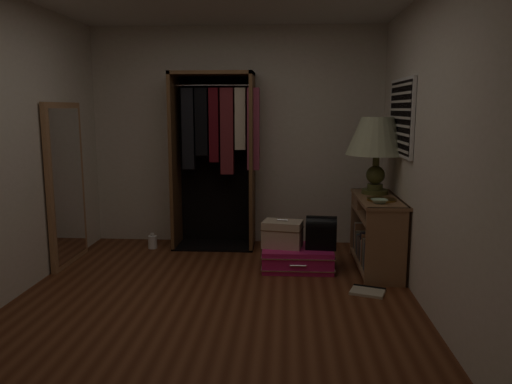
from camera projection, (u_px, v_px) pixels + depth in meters
The scene contains 13 objects.
ground at pixel (214, 302), 4.28m from camera, with size 4.00×4.00×0.00m, color #5D2E1A.
room_walls at pixel (222, 126), 4.07m from camera, with size 3.52×4.02×2.60m.
console_bookshelf at pixel (376, 231), 5.15m from camera, with size 0.42×1.12×0.75m.
open_wardrobe at pixel (217, 145), 5.84m from camera, with size 1.01×0.50×2.05m.
floor_mirror at pixel (66, 185), 5.23m from camera, with size 0.06×0.80×1.70m.
pink_suitcase at pixel (297, 258), 5.16m from camera, with size 0.74×0.55×0.23m.
train_case at pixel (283, 234), 5.14m from camera, with size 0.45×0.35×0.29m.
black_bag at pixel (321, 232), 5.08m from camera, with size 0.33×0.23×0.34m.
table_lamp at pixel (377, 138), 5.17m from camera, with size 0.84×0.84×0.80m.
brass_tray at pixel (382, 200), 4.88m from camera, with size 0.35×0.35×0.02m.
ceramic_bowl at pixel (379, 201), 4.73m from camera, with size 0.16×0.16×0.04m, color #ADD0AF.
white_jug at pixel (153, 242), 5.90m from camera, with size 0.14×0.14×0.18m.
floor_book at pixel (368, 291), 4.50m from camera, with size 0.35×0.32×0.03m.
Camera 1 is at (0.62, -4.03, 1.64)m, focal length 35.00 mm.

